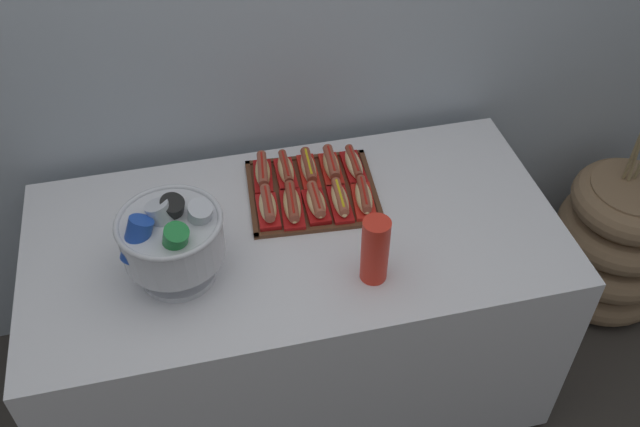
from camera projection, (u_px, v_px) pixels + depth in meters
ground_plane at (300, 378)px, 2.67m from camera, size 10.00×10.00×0.00m
buffet_table at (298, 309)px, 2.39m from camera, size 1.62×0.82×0.79m
floor_vase at (613, 242)px, 2.80m from camera, size 0.51×0.51×1.15m
serving_tray at (312, 192)px, 2.25m from camera, size 0.43×0.39×0.01m
hot_dog_0 at (268, 207)px, 2.15m from camera, size 0.07×0.16×0.06m
hot_dog_1 at (292, 205)px, 2.16m from camera, size 0.08×0.19×0.06m
hot_dog_2 at (316, 203)px, 2.17m from camera, size 0.07×0.16×0.06m
hot_dog_3 at (340, 200)px, 2.18m from camera, size 0.07×0.18×0.06m
hot_dog_4 at (364, 198)px, 2.18m from camera, size 0.08×0.17×0.06m
hot_dog_5 at (263, 173)px, 2.27m from camera, size 0.08×0.17×0.06m
hot_dog_6 at (286, 171)px, 2.28m from camera, size 0.07×0.16×0.06m
hot_dog_7 at (309, 168)px, 2.28m from camera, size 0.07×0.18×0.06m
hot_dog_8 at (331, 166)px, 2.29m from camera, size 0.07×0.17×0.06m
hot_dog_9 at (354, 165)px, 2.30m from camera, size 0.07×0.17×0.06m
punch_bowl at (172, 237)px, 1.89m from camera, size 0.29×0.29×0.27m
cup_stack at (375, 250)px, 1.92m from camera, size 0.08×0.08×0.21m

